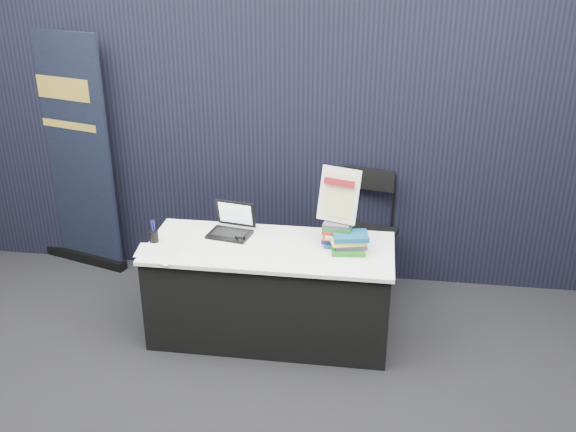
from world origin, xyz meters
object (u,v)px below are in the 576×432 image
(stacking_chair, at_px, (365,229))
(info_sign, at_px, (339,196))
(laptop, at_px, (231,227))
(book_stack_tall, at_px, (337,234))
(pullup_banner, at_px, (74,167))
(book_stack_short, at_px, (349,242))
(display_table, at_px, (270,291))

(stacking_chair, bearing_deg, info_sign, -94.33)
(laptop, height_order, book_stack_tall, laptop)
(laptop, bearing_deg, info_sign, 6.31)
(pullup_banner, bearing_deg, book_stack_short, -3.21)
(pullup_banner, bearing_deg, laptop, -8.50)
(book_stack_short, height_order, pullup_banner, pullup_banner)
(display_table, relative_size, book_stack_short, 6.65)
(display_table, distance_m, laptop, 0.57)
(display_table, xyz_separation_m, info_sign, (0.48, 0.12, 0.75))
(display_table, distance_m, book_stack_tall, 0.68)
(book_stack_tall, height_order, info_sign, info_sign)
(laptop, distance_m, pullup_banner, 1.78)
(book_stack_tall, bearing_deg, laptop, 174.08)
(stacking_chair, bearing_deg, pullup_banner, -171.90)
(display_table, distance_m, pullup_banner, 2.23)
(book_stack_tall, height_order, book_stack_short, book_stack_tall)
(laptop, distance_m, info_sign, 0.88)
(pullup_banner, relative_size, stacking_chair, 2.00)
(display_table, relative_size, book_stack_tall, 8.93)
(display_table, bearing_deg, book_stack_short, 1.51)
(display_table, xyz_separation_m, laptop, (-0.33, 0.18, 0.43))
(book_stack_tall, xyz_separation_m, pullup_banner, (-2.42, 0.85, 0.10))
(laptop, bearing_deg, pullup_banner, 164.41)
(laptop, bearing_deg, display_table, -18.00)
(display_table, relative_size, stacking_chair, 1.70)
(book_stack_short, xyz_separation_m, stacking_chair, (0.10, 0.72, -0.23))
(book_stack_tall, xyz_separation_m, book_stack_short, (0.09, -0.08, -0.02))
(book_stack_tall, height_order, stacking_chair, stacking_chair)
(laptop, bearing_deg, book_stack_short, -0.04)
(book_stack_short, height_order, stacking_chair, stacking_chair)
(laptop, distance_m, book_stack_short, 0.92)
(display_table, distance_m, book_stack_short, 0.72)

